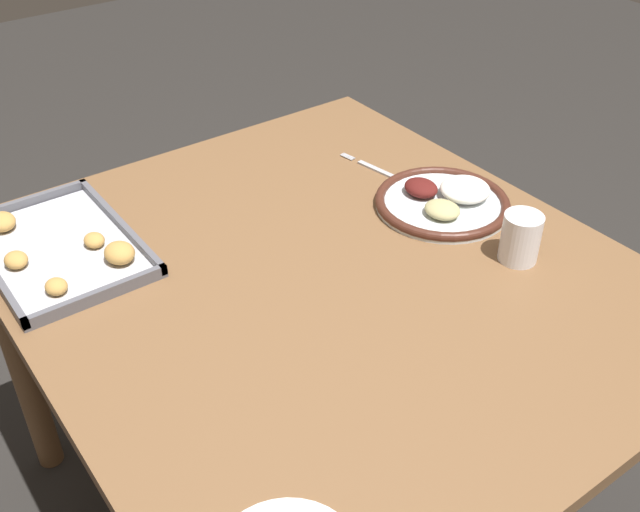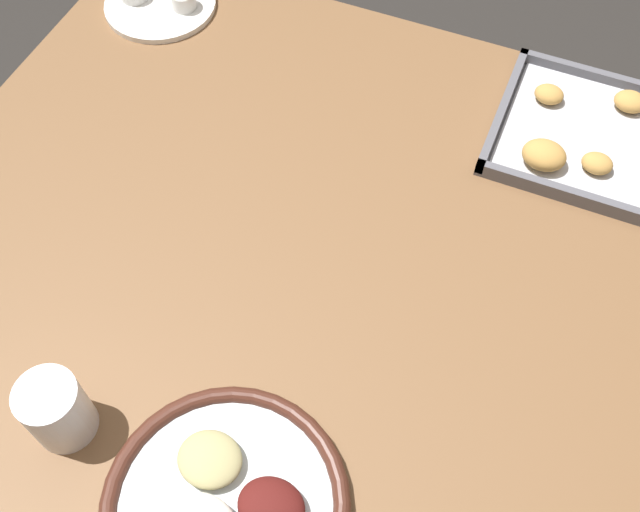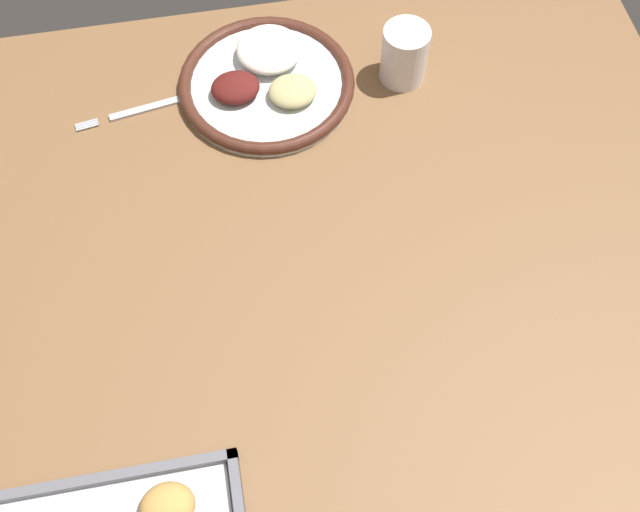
{
  "view_description": "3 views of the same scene",
  "coord_description": "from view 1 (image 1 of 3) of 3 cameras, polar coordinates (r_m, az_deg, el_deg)",
  "views": [
    {
      "loc": [
        -0.87,
        0.65,
        1.53
      ],
      "look_at": [
        0.01,
        0.0,
        0.75
      ],
      "focal_mm": 42.0,
      "sensor_mm": 36.0,
      "label": 1
    },
    {
      "loc": [
        0.21,
        -0.49,
        1.56
      ],
      "look_at": [
        0.01,
        0.0,
        0.75
      ],
      "focal_mm": 42.0,
      "sensor_mm": 36.0,
      "label": 2
    },
    {
      "loc": [
        0.1,
        0.47,
        1.63
      ],
      "look_at": [
        0.01,
        0.0,
        0.75
      ],
      "focal_mm": 42.0,
      "sensor_mm": 36.0,
      "label": 3
    }
  ],
  "objects": [
    {
      "name": "dinner_plate",
      "position": [
        1.56,
        9.43,
        4.18
      ],
      "size": [
        0.28,
        0.28,
        0.05
      ],
      "color": "silver",
      "rests_on": "dining_table"
    },
    {
      "name": "ground_plane",
      "position": [
        1.88,
        0.2,
        -18.94
      ],
      "size": [
        8.0,
        8.0,
        0.0
      ],
      "primitive_type": "plane",
      "color": "#282623"
    },
    {
      "name": "baking_tray",
      "position": [
        1.48,
        -19.25,
        0.58
      ],
      "size": [
        0.39,
        0.26,
        0.04
      ],
      "color": "#595960",
      "rests_on": "dining_table"
    },
    {
      "name": "dining_table",
      "position": [
        1.42,
        0.26,
        -4.21
      ],
      "size": [
        1.17,
        1.03,
        0.72
      ],
      "color": "brown",
      "rests_on": "ground_plane"
    },
    {
      "name": "fork",
      "position": [
        1.67,
        4.52,
        6.5
      ],
      "size": [
        0.2,
        0.05,
        0.0
      ],
      "rotation": [
        0.0,
        0.0,
        0.17
      ],
      "color": "#B2B2B7",
      "rests_on": "dining_table"
    },
    {
      "name": "drinking_cup",
      "position": [
        1.41,
        15.04,
        1.35
      ],
      "size": [
        0.07,
        0.07,
        0.09
      ],
      "color": "white",
      "rests_on": "dining_table"
    }
  ]
}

